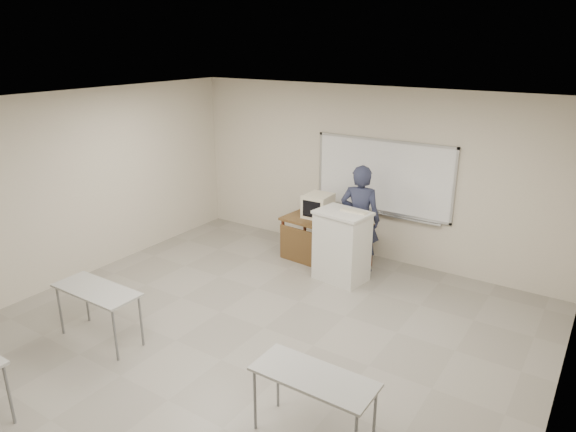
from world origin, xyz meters
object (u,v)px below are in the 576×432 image
Objects in this scene: crt_monitor at (318,206)px; laptop at (344,225)px; podium at (342,246)px; whiteboard at (383,178)px; keyboard at (354,211)px; presenter at (360,219)px; instructor_desk at (323,233)px; mouse at (357,225)px.

laptop is at bearing -22.95° from crt_monitor.
crt_monitor is at bearing 150.53° from podium.
whiteboard reaches higher than keyboard.
presenter is at bearing 88.23° from podium.
instructor_desk is 16.55× the size of mouse.
podium reaches higher than laptop.
mouse is 0.63m from keyboard.
mouse is at bearing 109.70° from keyboard.
podium is 2.35× the size of crt_monitor.
mouse is at bearing -7.13° from crt_monitor.
keyboard is at bearing -43.80° from laptop.
podium is (0.56, -0.38, 0.02)m from instructor_desk.
keyboard is (0.96, -0.54, 0.22)m from crt_monitor.
crt_monitor is at bearing -161.48° from mouse.
mouse is at bearing -103.64° from whiteboard.
podium is at bearing 69.11° from presenter.
podium is at bearing -29.22° from instructor_desk.
instructor_desk is 0.67m from podium.
whiteboard is 1.47m from podium.
instructor_desk is 3.12× the size of crt_monitor.
keyboard is 0.47m from presenter.
laptop is 0.23m from mouse.
podium is 0.57m from mouse.
keyboard is (0.01, -1.08, -0.31)m from whiteboard.
mouse is (0.55, 0.16, 0.21)m from instructor_desk.
presenter is at bearing 101.57° from keyboard.
whiteboard is 2.14× the size of podium.
whiteboard is 5.02× the size of crt_monitor.
instructor_desk is at bearing -45.28° from crt_monitor.
laptop is 0.56m from keyboard.
whiteboard is at bearing 91.29° from keyboard.
mouse is at bearing -54.29° from presenter.
presenter reaches higher than laptop.
crt_monitor is 1.16× the size of keyboard.
instructor_desk is 0.61m from mouse.
laptop is 0.17× the size of presenter.
crt_monitor reaches higher than laptop.
podium is 3.84× the size of laptop.
instructor_desk is at bearing -139.68° from mouse.
podium reaches higher than instructor_desk.
whiteboard reaches higher than instructor_desk.
mouse is (0.80, -0.08, -0.18)m from crt_monitor.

